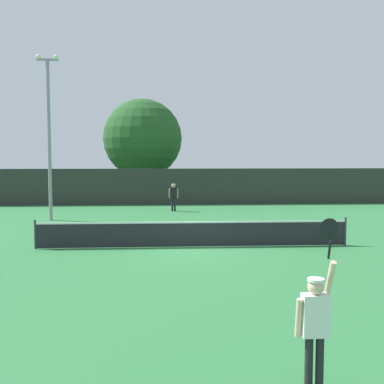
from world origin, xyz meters
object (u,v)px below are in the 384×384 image
large_tree (143,139)px  parked_car_near (81,189)px  light_pole (49,127)px  player_receiving (174,195)px  tennis_ball (224,233)px  player_serving (316,317)px

large_tree → parked_car_near: bearing=177.3°
light_pole → large_tree: (4.31, 12.28, -0.17)m
player_receiving → light_pole: size_ratio=0.19×
tennis_ball → parked_car_near: size_ratio=0.02×
parked_car_near → large_tree: bearing=-4.8°
large_tree → tennis_ball: bearing=-76.1°
tennis_ball → large_tree: bearing=103.9°
player_serving → large_tree: bearing=96.9°
light_pole → player_receiving: bearing=29.1°
player_serving → player_receiving: size_ratio=1.52×
tennis_ball → large_tree: large_tree is taller
player_receiving → parked_car_near: size_ratio=0.39×
large_tree → light_pole: bearing=-109.3°
player_receiving → light_pole: (-6.51, -3.63, 3.83)m
player_receiving → large_tree: size_ratio=0.21×
tennis_ball → parked_car_near: parked_car_near is taller
tennis_ball → light_pole: light_pole is taller
tennis_ball → parked_car_near: 19.55m
tennis_ball → light_pole: 10.92m
player_serving → large_tree: (-3.75, 31.01, 3.57)m
light_pole → large_tree: light_pole is taller
player_serving → large_tree: size_ratio=0.33×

